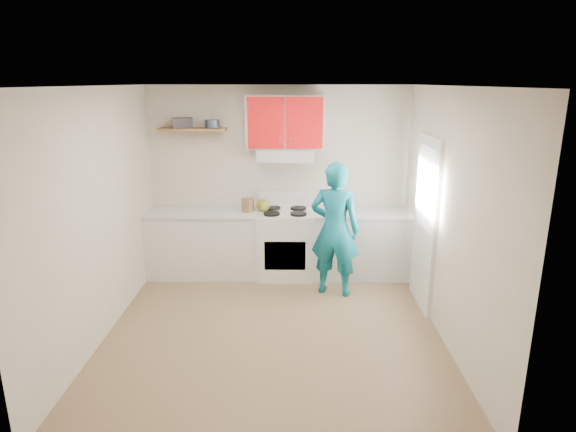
{
  "coord_description": "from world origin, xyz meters",
  "views": [
    {
      "loc": [
        0.22,
        -4.77,
        2.64
      ],
      "look_at": [
        0.15,
        0.55,
        1.15
      ],
      "focal_mm": 30.05,
      "sensor_mm": 36.0,
      "label": 1
    }
  ],
  "objects_px": {
    "tin": "(212,124)",
    "person": "(335,229)",
    "stove": "(285,244)",
    "kettle": "(263,205)",
    "crock": "(248,206)"
  },
  "relations": [
    {
      "from": "tin",
      "to": "person",
      "type": "relative_size",
      "value": 0.11
    },
    {
      "from": "stove",
      "to": "kettle",
      "type": "relative_size",
      "value": 4.83
    },
    {
      "from": "stove",
      "to": "person",
      "type": "xyz_separation_m",
      "value": [
        0.63,
        -0.59,
        0.4
      ]
    },
    {
      "from": "stove",
      "to": "person",
      "type": "bearing_deg",
      "value": -43.13
    },
    {
      "from": "stove",
      "to": "crock",
      "type": "xyz_separation_m",
      "value": [
        -0.52,
        0.02,
        0.54
      ]
    },
    {
      "from": "stove",
      "to": "person",
      "type": "height_order",
      "value": "person"
    },
    {
      "from": "tin",
      "to": "kettle",
      "type": "xyz_separation_m",
      "value": [
        0.67,
        -0.1,
        -1.09
      ]
    },
    {
      "from": "tin",
      "to": "kettle",
      "type": "height_order",
      "value": "tin"
    },
    {
      "from": "tin",
      "to": "kettle",
      "type": "bearing_deg",
      "value": -8.18
    },
    {
      "from": "tin",
      "to": "person",
      "type": "distance_m",
      "value": 2.16
    },
    {
      "from": "stove",
      "to": "tin",
      "type": "bearing_deg",
      "value": 171.7
    },
    {
      "from": "crock",
      "to": "person",
      "type": "distance_m",
      "value": 1.31
    },
    {
      "from": "stove",
      "to": "tin",
      "type": "relative_size",
      "value": 4.92
    },
    {
      "from": "crock",
      "to": "person",
      "type": "height_order",
      "value": "person"
    },
    {
      "from": "stove",
      "to": "kettle",
      "type": "distance_m",
      "value": 0.62
    }
  ]
}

